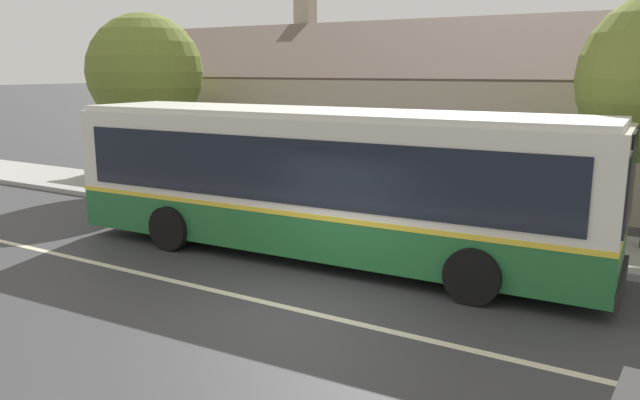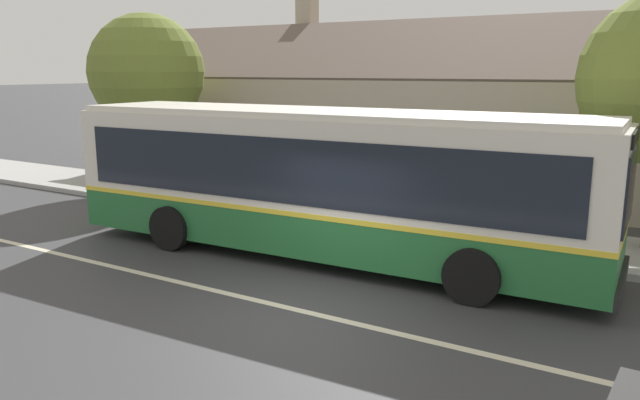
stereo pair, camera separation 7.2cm
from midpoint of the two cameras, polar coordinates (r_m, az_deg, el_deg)
The scene contains 7 objects.
ground_plane at distance 10.64m, azimuth -2.22°, elevation -10.03°, with size 300.00×300.00×0.00m, color #38383A.
sidewalk_far at distance 15.73m, azimuth 9.83°, elevation -2.63°, with size 60.00×3.00×0.15m, color #9E9E99.
lane_divider_stripe at distance 10.63m, azimuth -2.22°, elevation -10.01°, with size 60.00×0.16×0.01m, color beige.
community_building at distance 22.78m, azimuth 12.60°, elevation 6.51°, with size 26.08×8.38×6.77m.
transit_bus at distance 13.18m, azimuth 0.16°, elevation 1.92°, with size 11.80×3.07×3.14m.
bench_by_building at distance 18.43m, azimuth -10.61°, elevation 1.02°, with size 1.59×0.51×0.94m.
street_tree_secondary at distance 21.71m, azimuth -15.81°, elevation 11.18°, with size 3.79×3.79×5.78m.
Camera 1 is at (5.39, -8.26, 3.96)m, focal length 35.00 mm.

